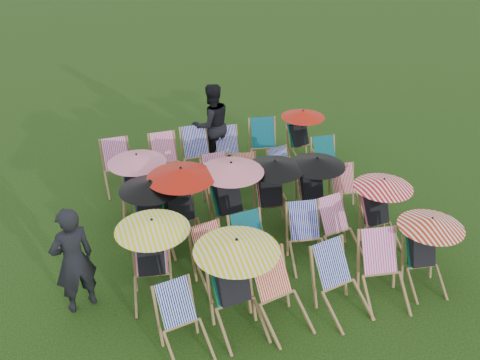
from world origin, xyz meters
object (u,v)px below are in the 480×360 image
object	(u,v)px
deckchair_5	(427,252)
person_rear	(212,124)
deckchair_29	(303,135)
person_left	(73,260)
deckchair_0	(184,324)

from	to	relation	value
deckchair_5	person_rear	xyz separation A→B (m)	(-1.90, 5.12, 0.30)
deckchair_5	deckchair_29	size ratio (longest dim) A/B	1.03
deckchair_5	person_left	bearing A→B (deg)	174.81
deckchair_0	deckchair_5	xyz separation A→B (m)	(3.88, 0.04, 0.18)
deckchair_0	deckchair_29	size ratio (longest dim) A/B	0.79
deckchair_29	person_left	size ratio (longest dim) A/B	0.66
deckchair_5	person_left	world-z (taller)	person_left
person_rear	deckchair_29	bearing A→B (deg)	156.53
deckchair_5	person_left	distance (m)	5.32
deckchair_0	person_rear	size ratio (longest dim) A/B	0.49
deckchair_0	person_left	distance (m)	1.89
person_rear	deckchair_5	bearing A→B (deg)	102.51
deckchair_0	deckchair_5	distance (m)	3.89
deckchair_0	person_rear	distance (m)	5.55
deckchair_0	deckchair_29	world-z (taller)	deckchair_29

